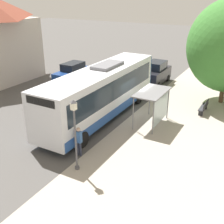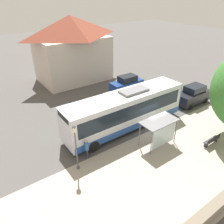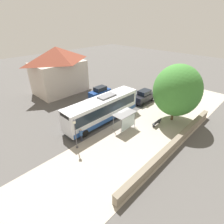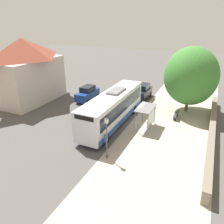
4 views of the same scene
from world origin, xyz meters
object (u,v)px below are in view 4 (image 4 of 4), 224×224
object	(u,v)px
bus	(113,108)
shade_tree	(191,76)
parked_car_behind_bus	(143,92)
bench	(176,115)
bus_shelter	(147,111)
parked_car_far_lane	(87,94)
pedestrian	(106,139)
street_lamp_near	(107,134)

from	to	relation	value
bus	shade_tree	xyz separation A→B (m)	(-7.12, -7.36, 2.67)
parked_car_behind_bus	bench	bearing A→B (deg)	139.03
bus_shelter	parked_car_far_lane	world-z (taller)	bus_shelter
bus	parked_car_behind_bus	xyz separation A→B (m)	(-0.47, -9.53, -0.90)
parked_car_behind_bus	pedestrian	bearing A→B (deg)	94.51
street_lamp_near	shade_tree	xyz separation A→B (m)	(-4.82, -13.63, 2.32)
street_lamp_near	parked_car_behind_bus	bearing A→B (deg)	-83.43
pedestrian	parked_car_far_lane	xyz separation A→B (m)	(8.25, -10.61, -0.02)
bus	bench	bearing A→B (deg)	-145.14
shade_tree	bus_shelter	bearing A→B (deg)	63.19
bench	street_lamp_near	world-z (taller)	street_lamp_near
shade_tree	parked_car_far_lane	size ratio (longest dim) A/B	1.89
bench	parked_car_behind_bus	size ratio (longest dim) A/B	0.42
pedestrian	bus_shelter	bearing A→B (deg)	-110.01
bus_shelter	parked_car_far_lane	bearing A→B (deg)	-25.09
bench	shade_tree	size ratio (longest dim) A/B	0.22
pedestrian	parked_car_behind_bus	world-z (taller)	parked_car_behind_bus
pedestrian	street_lamp_near	size ratio (longest dim) A/B	0.45
bus	street_lamp_near	world-z (taller)	street_lamp_near
bench	pedestrian	bearing A→B (deg)	63.64
bench	street_lamp_near	size ratio (longest dim) A/B	0.47
shade_tree	pedestrian	bearing A→B (deg)	66.24
bench	shade_tree	world-z (taller)	shade_tree
pedestrian	bus	bearing A→B (deg)	-72.38
bus_shelter	shade_tree	bearing A→B (deg)	-116.81
shade_tree	parked_car_behind_bus	xyz separation A→B (m)	(6.64, -2.18, -3.57)
bus	shade_tree	distance (m)	10.58
street_lamp_near	parked_car_far_lane	bearing A→B (deg)	-52.83
bench	street_lamp_near	xyz separation A→B (m)	(4.06, 10.70, 1.82)
parked_car_behind_bus	bus	bearing A→B (deg)	87.17
pedestrian	shade_tree	world-z (taller)	shade_tree
parked_car_far_lane	bench	bearing A→B (deg)	175.30
parked_car_far_lane	shade_tree	bearing A→B (deg)	-172.28
street_lamp_near	parked_car_behind_bus	world-z (taller)	street_lamp_near
street_lamp_near	parked_car_far_lane	xyz separation A→B (m)	(8.92, -11.76, -1.29)
bus	pedestrian	bearing A→B (deg)	107.62
pedestrian	street_lamp_near	bearing A→B (deg)	119.99
pedestrian	street_lamp_near	xyz separation A→B (m)	(-0.67, 1.15, 1.27)
bus_shelter	bench	size ratio (longest dim) A/B	1.75
pedestrian	parked_car_behind_bus	size ratio (longest dim) A/B	0.40
bus	street_lamp_near	xyz separation A→B (m)	(-2.29, 6.27, 0.34)
bus	bus_shelter	xyz separation A→B (m)	(-3.72, -0.65, 0.03)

